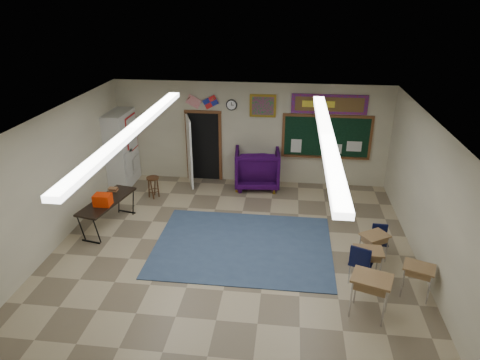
# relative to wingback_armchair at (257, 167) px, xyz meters

# --- Properties ---
(floor) EXTENTS (9.00, 9.00, 0.00)m
(floor) POSITION_rel_wingback_armchair_xyz_m (-0.24, -4.15, -0.59)
(floor) COLOR tan
(floor) RESTS_ON ground
(back_wall) EXTENTS (8.00, 0.04, 3.00)m
(back_wall) POSITION_rel_wingback_armchair_xyz_m (-0.24, 0.35, 0.91)
(back_wall) COLOR beige
(back_wall) RESTS_ON floor
(left_wall) EXTENTS (0.04, 9.00, 3.00)m
(left_wall) POSITION_rel_wingback_armchair_xyz_m (-4.24, -4.15, 0.91)
(left_wall) COLOR beige
(left_wall) RESTS_ON floor
(right_wall) EXTENTS (0.04, 9.00, 3.00)m
(right_wall) POSITION_rel_wingback_armchair_xyz_m (3.76, -4.15, 0.91)
(right_wall) COLOR beige
(right_wall) RESTS_ON floor
(ceiling) EXTENTS (8.00, 9.00, 0.04)m
(ceiling) POSITION_rel_wingback_armchair_xyz_m (-0.24, -4.15, 2.41)
(ceiling) COLOR silver
(ceiling) RESTS_ON back_wall
(area_rug) EXTENTS (4.00, 3.00, 0.02)m
(area_rug) POSITION_rel_wingback_armchair_xyz_m (-0.04, -3.35, -0.58)
(area_rug) COLOR #364A67
(area_rug) RESTS_ON floor
(fluorescent_strips) EXTENTS (3.86, 6.00, 0.10)m
(fluorescent_strips) POSITION_rel_wingback_armchair_xyz_m (-0.24, -4.15, 2.35)
(fluorescent_strips) COLOR white
(fluorescent_strips) RESTS_ON ceiling
(doorway) EXTENTS (1.10, 0.89, 2.16)m
(doorway) POSITION_rel_wingback_armchair_xyz_m (-1.74, 0.20, 0.46)
(doorway) COLOR black
(doorway) RESTS_ON back_wall
(chalkboard) EXTENTS (2.55, 0.14, 1.30)m
(chalkboard) POSITION_rel_wingback_armchair_xyz_m (1.96, 0.31, 0.87)
(chalkboard) COLOR brown
(chalkboard) RESTS_ON back_wall
(bulletin_board) EXTENTS (2.10, 0.05, 0.55)m
(bulletin_board) POSITION_rel_wingback_armchair_xyz_m (1.96, 0.32, 1.86)
(bulletin_board) COLOR red
(bulletin_board) RESTS_ON back_wall
(framed_art_print) EXTENTS (0.75, 0.05, 0.65)m
(framed_art_print) POSITION_rel_wingback_armchair_xyz_m (0.11, 0.32, 1.76)
(framed_art_print) COLOR olive
(framed_art_print) RESTS_ON back_wall
(wall_clock) EXTENTS (0.32, 0.05, 0.32)m
(wall_clock) POSITION_rel_wingback_armchair_xyz_m (-0.79, 0.32, 1.76)
(wall_clock) COLOR black
(wall_clock) RESTS_ON back_wall
(wall_flags) EXTENTS (1.16, 0.06, 0.70)m
(wall_flags) POSITION_rel_wingback_armchair_xyz_m (-1.64, 0.29, 1.89)
(wall_flags) COLOR red
(wall_flags) RESTS_ON back_wall
(storage_cabinet) EXTENTS (0.59, 1.25, 2.20)m
(storage_cabinet) POSITION_rel_wingback_armchair_xyz_m (-3.95, -0.30, 0.50)
(storage_cabinet) COLOR silver
(storage_cabinet) RESTS_ON floor
(wingback_armchair) EXTENTS (1.38, 1.42, 1.19)m
(wingback_armchair) POSITION_rel_wingback_armchair_xyz_m (0.00, 0.00, 0.00)
(wingback_armchair) COLOR #20042F
(wingback_armchair) RESTS_ON floor
(student_chair_reading) EXTENTS (0.53, 0.53, 0.84)m
(student_chair_reading) POSITION_rel_wingback_armchair_xyz_m (-0.33, 0.00, -0.17)
(student_chair_reading) COLOR black
(student_chair_reading) RESTS_ON floor
(student_chair_desk_a) EXTENTS (0.58, 0.58, 0.89)m
(student_chair_desk_a) POSITION_rel_wingback_armchair_xyz_m (2.42, -4.37, -0.15)
(student_chair_desk_a) COLOR black
(student_chair_desk_a) RESTS_ON floor
(student_chair_desk_b) EXTENTS (0.38, 0.38, 0.72)m
(student_chair_desk_b) POSITION_rel_wingback_armchair_xyz_m (2.94, -3.41, -0.23)
(student_chair_desk_b) COLOR black
(student_chair_desk_b) RESTS_ON floor
(student_desk_front_left) EXTENTS (0.57, 0.43, 0.68)m
(student_desk_front_left) POSITION_rel_wingback_armchair_xyz_m (2.55, -4.25, -0.21)
(student_desk_front_left) COLOR olive
(student_desk_front_left) RESTS_ON floor
(student_desk_front_right) EXTENTS (0.68, 0.64, 0.66)m
(student_desk_front_right) POSITION_rel_wingback_armchair_xyz_m (2.78, -3.60, -0.23)
(student_desk_front_right) COLOR olive
(student_desk_front_right) RESTS_ON floor
(student_desk_back_left) EXTENTS (0.80, 0.70, 0.81)m
(student_desk_back_left) POSITION_rel_wingback_armchair_xyz_m (2.43, -5.33, -0.14)
(student_desk_back_left) COLOR olive
(student_desk_back_left) RESTS_ON floor
(student_desk_back_right) EXTENTS (0.66, 0.58, 0.66)m
(student_desk_back_right) POSITION_rel_wingback_armchair_xyz_m (3.41, -4.68, -0.22)
(student_desk_back_right) COLOR olive
(student_desk_back_right) RESTS_ON floor
(folding_table) EXTENTS (0.91, 1.82, 0.99)m
(folding_table) POSITION_rel_wingback_armchair_xyz_m (-3.40, -2.87, -0.20)
(folding_table) COLOR black
(folding_table) RESTS_ON floor
(wooden_stool) EXTENTS (0.34, 0.34, 0.61)m
(wooden_stool) POSITION_rel_wingback_armchair_xyz_m (-2.82, -1.13, -0.28)
(wooden_stool) COLOR #4B2816
(wooden_stool) RESTS_ON floor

